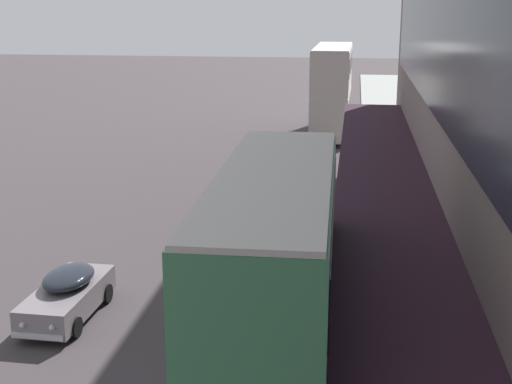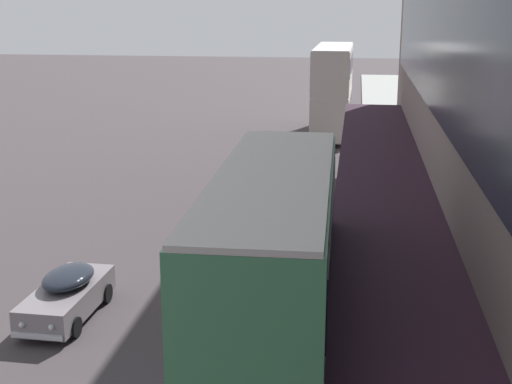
{
  "view_description": "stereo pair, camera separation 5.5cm",
  "coord_description": "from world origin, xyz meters",
  "px_view_note": "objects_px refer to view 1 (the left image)",
  "views": [
    {
      "loc": [
        5.29,
        -6.54,
        9.74
      ],
      "look_at": [
        1.39,
        21.72,
        2.04
      ],
      "focal_mm": 50.0,
      "sensor_mm": 36.0,
      "label": 1
    },
    {
      "loc": [
        5.35,
        -6.54,
        9.74
      ],
      "look_at": [
        1.39,
        21.72,
        2.04
      ],
      "focal_mm": 50.0,
      "sensor_mm": 36.0,
      "label": 2
    }
  ],
  "objects_px": {
    "sedan_second_mid": "(210,283)",
    "sedan_second_near": "(68,294)",
    "transit_bus_kerbside_front": "(274,302)",
    "sedan_oncoming_front": "(266,171)",
    "sedan_far_back": "(336,107)",
    "transit_bus_kerbside_rear": "(332,88)"
  },
  "relations": [
    {
      "from": "sedan_second_mid",
      "to": "sedan_second_near",
      "type": "bearing_deg",
      "value": -159.37
    },
    {
      "from": "transit_bus_kerbside_front",
      "to": "sedan_oncoming_front",
      "type": "height_order",
      "value": "transit_bus_kerbside_front"
    },
    {
      "from": "transit_bus_kerbside_front",
      "to": "sedan_far_back",
      "type": "distance_m",
      "value": 47.6
    },
    {
      "from": "sedan_oncoming_front",
      "to": "sedan_far_back",
      "type": "height_order",
      "value": "sedan_far_back"
    },
    {
      "from": "sedan_second_mid",
      "to": "sedan_far_back",
      "type": "bearing_deg",
      "value": 85.83
    },
    {
      "from": "transit_bus_kerbside_rear",
      "to": "sedan_oncoming_front",
      "type": "distance_m",
      "value": 15.98
    },
    {
      "from": "sedan_second_mid",
      "to": "sedan_second_near",
      "type": "height_order",
      "value": "sedan_second_near"
    },
    {
      "from": "transit_bus_kerbside_rear",
      "to": "sedan_far_back",
      "type": "distance_m",
      "value": 9.42
    },
    {
      "from": "sedan_second_near",
      "to": "transit_bus_kerbside_front",
      "type": "bearing_deg",
      "value": -37.91
    },
    {
      "from": "transit_bus_kerbside_front",
      "to": "transit_bus_kerbside_rear",
      "type": "xyz_separation_m",
      "value": [
        -0.06,
        38.5,
        0.12
      ]
    },
    {
      "from": "sedan_second_mid",
      "to": "transit_bus_kerbside_front",
      "type": "bearing_deg",
      "value": -67.95
    },
    {
      "from": "transit_bus_kerbside_front",
      "to": "sedan_oncoming_front",
      "type": "xyz_separation_m",
      "value": [
        -3.03,
        23.03,
        -2.62
      ]
    },
    {
      "from": "sedan_oncoming_front",
      "to": "sedan_far_back",
      "type": "bearing_deg",
      "value": 82.9
    },
    {
      "from": "transit_bus_kerbside_front",
      "to": "transit_bus_kerbside_rear",
      "type": "relative_size",
      "value": 0.9
    },
    {
      "from": "sedan_second_near",
      "to": "sedan_second_mid",
      "type": "bearing_deg",
      "value": 20.63
    },
    {
      "from": "transit_bus_kerbside_rear",
      "to": "sedan_oncoming_front",
      "type": "height_order",
      "value": "transit_bus_kerbside_rear"
    },
    {
      "from": "sedan_far_back",
      "to": "sedan_second_near",
      "type": "distance_m",
      "value": 42.55
    },
    {
      "from": "sedan_second_mid",
      "to": "sedan_second_near",
      "type": "xyz_separation_m",
      "value": [
        -4.26,
        -1.61,
        0.05
      ]
    },
    {
      "from": "sedan_second_near",
      "to": "transit_bus_kerbside_rear",
      "type": "bearing_deg",
      "value": 77.8
    },
    {
      "from": "transit_bus_kerbside_front",
      "to": "sedan_second_mid",
      "type": "bearing_deg",
      "value": 112.05
    },
    {
      "from": "sedan_oncoming_front",
      "to": "sedan_second_near",
      "type": "distance_m",
      "value": 17.93
    },
    {
      "from": "transit_bus_kerbside_rear",
      "to": "transit_bus_kerbside_front",
      "type": "bearing_deg",
      "value": -89.91
    }
  ]
}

